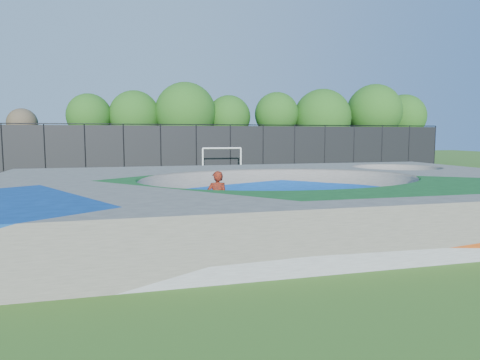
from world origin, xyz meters
name	(u,v)px	position (x,y,z in m)	size (l,w,h in m)	color
ground	(281,215)	(0.00, 0.00, 0.00)	(120.00, 120.00, 0.00)	#34611B
skate_deck	(281,196)	(0.00, 0.00, 0.75)	(22.00, 14.00, 1.50)	gray
skater	(217,200)	(-2.84, -1.59, 0.96)	(0.70, 0.46, 1.92)	red
skateboard	(217,227)	(-2.84, -1.59, 0.03)	(0.78, 0.22, 0.05)	black
soccer_goal	(222,156)	(1.57, 17.89, 1.48)	(3.22, 0.12, 2.13)	white
fence	(196,147)	(0.00, 21.00, 2.10)	(48.09, 0.09, 4.04)	black
treeline	(220,115)	(3.18, 26.09, 5.10)	(53.42, 7.15, 8.46)	#4F3527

